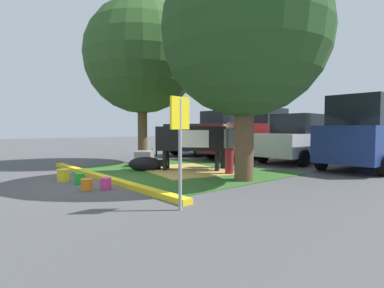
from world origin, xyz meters
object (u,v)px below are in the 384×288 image
at_px(wheelbarrow, 144,156).
at_px(bucket_orange, 87,184).
at_px(person_visitor_near, 224,145).
at_px(bucket_yellow, 63,175).
at_px(shade_tree_left, 142,56).
at_px(shade_tree_right, 245,33).
at_px(person_handler, 229,147).
at_px(bucket_green, 79,178).
at_px(pickup_truck_maroon, 252,135).
at_px(parking_sign, 180,130).
at_px(suv_dark_grey, 368,133).
at_px(cow_holstein, 195,139).
at_px(pickup_truck_black, 212,134).
at_px(sedan_silver, 301,139).
at_px(calf_lying, 146,164).
at_px(bucket_pink, 106,183).

height_order(wheelbarrow, bucket_orange, wheelbarrow).
relative_size(person_visitor_near, bucket_yellow, 4.61).
height_order(shade_tree_left, wheelbarrow, shade_tree_left).
xyz_separation_m(shade_tree_left, shade_tree_right, (5.51, -0.14, -0.39)).
xyz_separation_m(person_handler, bucket_green, (-1.47, -4.07, -0.73)).
distance_m(wheelbarrow, bucket_green, 3.77).
height_order(wheelbarrow, pickup_truck_maroon, pickup_truck_maroon).
height_order(person_visitor_near, pickup_truck_maroon, pickup_truck_maroon).
bearing_deg(parking_sign, suv_dark_grey, 90.25).
distance_m(cow_holstein, pickup_truck_black, 6.98).
relative_size(parking_sign, pickup_truck_black, 0.36).
xyz_separation_m(cow_holstein, pickup_truck_black, (-4.62, 5.23, 0.03)).
bearing_deg(bucket_orange, sedan_silver, 89.94).
distance_m(person_handler, suv_dark_grey, 5.26).
distance_m(person_handler, person_visitor_near, 1.46).
xyz_separation_m(shade_tree_left, calf_lying, (2.17, -1.17, -4.11)).
height_order(pickup_truck_black, sedan_silver, pickup_truck_black).
xyz_separation_m(cow_holstein, calf_lying, (-1.01, -1.27, -0.84)).
bearing_deg(shade_tree_right, wheelbarrow, -174.80).
bearing_deg(cow_holstein, parking_sign, -43.59).
bearing_deg(bucket_pink, calf_lying, 130.62).
relative_size(bucket_yellow, pickup_truck_black, 0.06).
bearing_deg(bucket_green, parking_sign, 6.42).
relative_size(shade_tree_right, person_handler, 3.84).
height_order(shade_tree_left, shade_tree_right, shade_tree_left).
height_order(cow_holstein, person_handler, person_handler).
distance_m(shade_tree_left, shade_tree_right, 5.53).
relative_size(calf_lying, pickup_truck_maroon, 0.23).
distance_m(parking_sign, pickup_truck_maroon, 10.10).
bearing_deg(shade_tree_right, calf_lying, -162.86).
xyz_separation_m(shade_tree_right, pickup_truck_maroon, (-4.07, 5.42, -2.84)).
distance_m(bucket_yellow, bucket_pink, 1.81).
bearing_deg(bucket_orange, pickup_truck_maroon, 105.60).
height_order(wheelbarrow, parking_sign, parking_sign).
xyz_separation_m(calf_lying, person_visitor_near, (1.23, 2.45, 0.61)).
xyz_separation_m(bucket_yellow, suv_dark_grey, (4.31, 9.03, 1.10)).
bearing_deg(calf_lying, suv_dark_grey, 54.11).
xyz_separation_m(cow_holstein, bucket_yellow, (-0.78, -4.02, -0.91)).
distance_m(person_visitor_near, bucket_green, 5.06).
bearing_deg(shade_tree_left, pickup_truck_maroon, 74.71).
xyz_separation_m(shade_tree_right, bucket_green, (-2.46, -3.58, -3.82)).
height_order(cow_holstein, bucket_pink, cow_holstein).
bearing_deg(person_handler, calf_lying, -147.23).
distance_m(bucket_green, bucket_pink, 1.13).
bearing_deg(bucket_orange, wheelbarrow, 131.61).
height_order(shade_tree_right, calf_lying, shade_tree_right).
relative_size(person_visitor_near, bucket_pink, 5.83).
relative_size(shade_tree_right, pickup_truck_black, 1.14).
xyz_separation_m(person_handler, person_visitor_near, (-1.12, 0.93, -0.02)).
distance_m(shade_tree_right, pickup_truck_maroon, 7.35).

